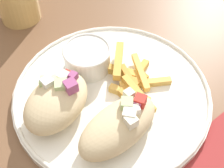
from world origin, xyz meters
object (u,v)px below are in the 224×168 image
at_px(pita_sandwich_far, 57,101).
at_px(fries_pile, 131,78).
at_px(sauce_ramekin, 87,57).
at_px(plate, 112,94).
at_px(pita_sandwich_near, 119,126).

xyz_separation_m(pita_sandwich_far, fries_pile, (0.11, -0.06, -0.02)).
bearing_deg(sauce_ramekin, pita_sandwich_far, -171.15).
bearing_deg(fries_pile, plate, 155.40).
bearing_deg(pita_sandwich_far, sauce_ramekin, 4.36).
relative_size(pita_sandwich_near, pita_sandwich_far, 1.18).
height_order(pita_sandwich_near, fries_pile, pita_sandwich_near).
bearing_deg(pita_sandwich_near, pita_sandwich_far, 111.97).
xyz_separation_m(pita_sandwich_near, fries_pile, (0.09, 0.03, -0.01)).
bearing_deg(sauce_ramekin, plate, -111.58).
relative_size(pita_sandwich_near, fries_pile, 1.09).
distance_m(pita_sandwich_far, fries_pile, 0.13).
relative_size(pita_sandwich_far, sauce_ramekin, 1.53).
distance_m(pita_sandwich_near, fries_pile, 0.10).
relative_size(fries_pile, sauce_ramekin, 1.66).
bearing_deg(fries_pile, pita_sandwich_far, 149.26).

